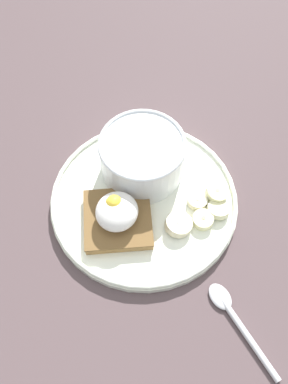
{
  "coord_description": "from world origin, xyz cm",
  "views": [
    {
      "loc": [
        -26.74,
        -9.64,
        54.67
      ],
      "look_at": [
        0.0,
        0.0,
        5.0
      ],
      "focal_mm": 40.0,
      "sensor_mm": 36.0,
      "label": 1
    }
  ],
  "objects_px": {
    "banana_slice_back": "(179,224)",
    "poached_egg": "(117,211)",
    "banana_slice_right": "(203,220)",
    "spoon": "(235,318)",
    "oatmeal_bowl": "(142,157)",
    "banana_slice_left": "(197,201)",
    "banana_slice_inner": "(217,193)",
    "toast_slice": "(118,219)",
    "banana_slice_front": "(218,210)"
  },
  "relations": [
    {
      "from": "spoon",
      "to": "oatmeal_bowl",
      "type": "bearing_deg",
      "value": 47.98
    },
    {
      "from": "toast_slice",
      "to": "banana_slice_front",
      "type": "distance_m",
      "value": 0.14
    },
    {
      "from": "banana_slice_right",
      "to": "toast_slice",
      "type": "bearing_deg",
      "value": 110.18
    },
    {
      "from": "banana_slice_back",
      "to": "poached_egg",
      "type": "bearing_deg",
      "value": 104.29
    },
    {
      "from": "banana_slice_front",
      "to": "banana_slice_back",
      "type": "relative_size",
      "value": 0.66
    },
    {
      "from": "oatmeal_bowl",
      "to": "spoon",
      "type": "height_order",
      "value": "oatmeal_bowl"
    },
    {
      "from": "banana_slice_back",
      "to": "banana_slice_front",
      "type": "bearing_deg",
      "value": -47.43
    },
    {
      "from": "banana_slice_left",
      "to": "banana_slice_right",
      "type": "height_order",
      "value": "banana_slice_right"
    },
    {
      "from": "poached_egg",
      "to": "banana_slice_front",
      "type": "distance_m",
      "value": 0.14
    },
    {
      "from": "poached_egg",
      "to": "banana_slice_front",
      "type": "height_order",
      "value": "poached_egg"
    },
    {
      "from": "banana_slice_right",
      "to": "oatmeal_bowl",
      "type": "bearing_deg",
      "value": 63.81
    },
    {
      "from": "banana_slice_left",
      "to": "banana_slice_inner",
      "type": "xyz_separation_m",
      "value": [
        0.02,
        -0.02,
        0.0
      ]
    },
    {
      "from": "toast_slice",
      "to": "banana_slice_inner",
      "type": "xyz_separation_m",
      "value": [
        0.08,
        -0.11,
        -0.0
      ]
    },
    {
      "from": "oatmeal_bowl",
      "to": "toast_slice",
      "type": "height_order",
      "value": "oatmeal_bowl"
    },
    {
      "from": "banana_slice_right",
      "to": "banana_slice_inner",
      "type": "distance_m",
      "value": 0.05
    },
    {
      "from": "banana_slice_inner",
      "to": "spoon",
      "type": "relative_size",
      "value": 0.31
    },
    {
      "from": "banana_slice_front",
      "to": "oatmeal_bowl",
      "type": "bearing_deg",
      "value": 76.14
    },
    {
      "from": "banana_slice_inner",
      "to": "spoon",
      "type": "bearing_deg",
      "value": -156.75
    },
    {
      "from": "banana_slice_front",
      "to": "banana_slice_right",
      "type": "bearing_deg",
      "value": 144.77
    },
    {
      "from": "poached_egg",
      "to": "spoon",
      "type": "relative_size",
      "value": 0.51
    },
    {
      "from": "spoon",
      "to": "banana_slice_left",
      "type": "bearing_deg",
      "value": 33.25
    },
    {
      "from": "toast_slice",
      "to": "banana_slice_front",
      "type": "height_order",
      "value": "toast_slice"
    },
    {
      "from": "banana_slice_inner",
      "to": "toast_slice",
      "type": "bearing_deg",
      "value": 126.8
    },
    {
      "from": "toast_slice",
      "to": "banana_slice_back",
      "type": "distance_m",
      "value": 0.08
    },
    {
      "from": "toast_slice",
      "to": "banana_slice_front",
      "type": "xyz_separation_m",
      "value": [
        0.06,
        -0.12,
        -0.0
      ]
    },
    {
      "from": "toast_slice",
      "to": "oatmeal_bowl",
      "type": "bearing_deg",
      "value": -1.2
    },
    {
      "from": "oatmeal_bowl",
      "to": "banana_slice_back",
      "type": "relative_size",
      "value": 2.29
    },
    {
      "from": "toast_slice",
      "to": "banana_slice_front",
      "type": "relative_size",
      "value": 3.45
    },
    {
      "from": "banana_slice_back",
      "to": "banana_slice_left",
      "type": "bearing_deg",
      "value": -16.96
    },
    {
      "from": "oatmeal_bowl",
      "to": "banana_slice_front",
      "type": "bearing_deg",
      "value": -103.86
    },
    {
      "from": "spoon",
      "to": "banana_slice_front",
      "type": "bearing_deg",
      "value": 23.75
    },
    {
      "from": "toast_slice",
      "to": "poached_egg",
      "type": "bearing_deg",
      "value": 43.53
    },
    {
      "from": "banana_slice_front",
      "to": "banana_slice_right",
      "type": "relative_size",
      "value": 0.9
    },
    {
      "from": "oatmeal_bowl",
      "to": "toast_slice",
      "type": "bearing_deg",
      "value": 178.8
    },
    {
      "from": "oatmeal_bowl",
      "to": "banana_slice_inner",
      "type": "distance_m",
      "value": 0.11
    },
    {
      "from": "banana_slice_left",
      "to": "banana_slice_front",
      "type": "bearing_deg",
      "value": -96.85
    },
    {
      "from": "oatmeal_bowl",
      "to": "banana_slice_front",
      "type": "height_order",
      "value": "oatmeal_bowl"
    },
    {
      "from": "banana_slice_left",
      "to": "spoon",
      "type": "relative_size",
      "value": 0.3
    },
    {
      "from": "poached_egg",
      "to": "banana_slice_back",
      "type": "relative_size",
      "value": 1.11
    },
    {
      "from": "banana_slice_right",
      "to": "spoon",
      "type": "distance_m",
      "value": 0.13
    },
    {
      "from": "poached_egg",
      "to": "banana_slice_right",
      "type": "distance_m",
      "value": 0.12
    },
    {
      "from": "poached_egg",
      "to": "toast_slice",
      "type": "bearing_deg",
      "value": -136.47
    },
    {
      "from": "oatmeal_bowl",
      "to": "banana_slice_right",
      "type": "relative_size",
      "value": 3.11
    },
    {
      "from": "spoon",
      "to": "banana_slice_inner",
      "type": "bearing_deg",
      "value": 23.25
    },
    {
      "from": "banana_slice_left",
      "to": "banana_slice_right",
      "type": "xyz_separation_m",
      "value": [
        -0.03,
        -0.01,
        0.0
      ]
    },
    {
      "from": "banana_slice_back",
      "to": "banana_slice_right",
      "type": "bearing_deg",
      "value": -57.02
    },
    {
      "from": "oatmeal_bowl",
      "to": "banana_slice_inner",
      "type": "height_order",
      "value": "oatmeal_bowl"
    },
    {
      "from": "toast_slice",
      "to": "banana_slice_left",
      "type": "xyz_separation_m",
      "value": [
        0.06,
        -0.09,
        -0.0
      ]
    },
    {
      "from": "toast_slice",
      "to": "banana_slice_left",
      "type": "bearing_deg",
      "value": -54.75
    },
    {
      "from": "oatmeal_bowl",
      "to": "banana_slice_right",
      "type": "distance_m",
      "value": 0.12
    }
  ]
}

